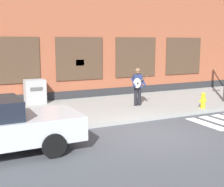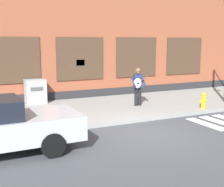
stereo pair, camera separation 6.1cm
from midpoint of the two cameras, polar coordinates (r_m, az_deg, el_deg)
The scene contains 6 objects.
ground_plane at distance 10.36m, azimuth 7.10°, elevation -7.53°, with size 160.00×160.00×0.00m, color #424449.
sidewalk at distance 13.81m, azimuth -2.02°, elevation -2.80°, with size 28.00×5.04×0.15m.
building_backdrop at distance 17.78m, azimuth -8.16°, elevation 14.57°, with size 28.00×4.06×9.24m.
busker at distance 13.98m, azimuth 4.90°, elevation 1.60°, with size 0.72×0.61×1.68m.
utility_box at distance 14.92m, azimuth -13.71°, elevation 0.35°, with size 0.93×0.69×1.12m.
fire_hydrant at distance 14.04m, azimuth 16.50°, elevation -1.24°, with size 0.38×0.20×0.70m.
Camera 2 is at (-5.37, -8.32, 3.03)m, focal length 50.00 mm.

